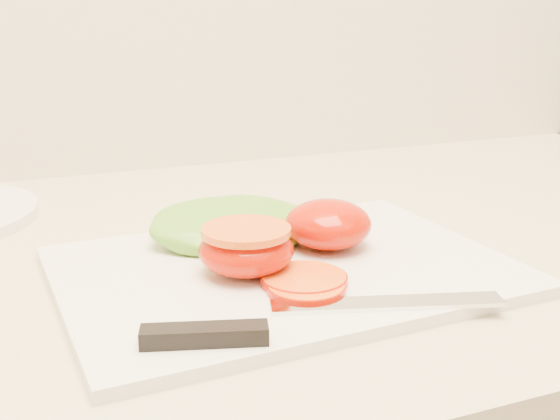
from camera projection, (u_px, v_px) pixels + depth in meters
name	position (u px, v px, depth m)	size (l,w,h in m)	color
cutting_board	(284.00, 270.00, 0.59)	(0.37, 0.26, 0.01)	white
tomato_half_dome	(328.00, 224.00, 0.62)	(0.08, 0.08, 0.04)	red
tomato_half_cut	(246.00, 248.00, 0.56)	(0.08, 0.08, 0.04)	red
tomato_slice_0	(304.00, 279.00, 0.55)	(0.07, 0.07, 0.01)	orange
tomato_slice_1	(306.00, 288.00, 0.53)	(0.06, 0.06, 0.01)	orange
lettuce_leaf_0	(234.00, 225.00, 0.64)	(0.16, 0.10, 0.03)	#6EB12F
knife	(282.00, 321.00, 0.47)	(0.27, 0.07, 0.01)	silver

